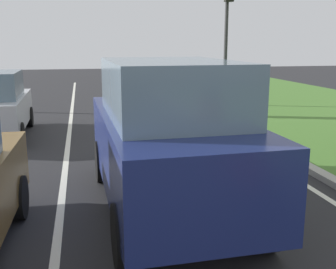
{
  "coord_description": "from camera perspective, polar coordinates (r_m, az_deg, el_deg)",
  "views": [
    {
      "loc": [
        -0.3,
        3.1,
        2.52
      ],
      "look_at": [
        0.92,
        8.81,
        1.2
      ],
      "focal_mm": 43.51,
      "sensor_mm": 36.0,
      "label": 1
    }
  ],
  "objects": [
    {
      "name": "ground_plane",
      "position": [
        11.19,
        -10.17,
        -0.46
      ],
      "size": [
        60.0,
        60.0,
        0.0
      ],
      "primitive_type": "plane",
      "color": "#262628"
    },
    {
      "name": "lane_line_center",
      "position": [
        11.19,
        -13.75,
        -0.6
      ],
      "size": [
        0.12,
        32.0,
        0.01
      ],
      "primitive_type": "cube",
      "color": "silver",
      "rests_on": "ground"
    },
    {
      "name": "lane_line_right_edge",
      "position": [
        11.85,
        7.49,
        0.38
      ],
      "size": [
        0.12,
        32.0,
        0.01
      ],
      "primitive_type": "cube",
      "color": "silver",
      "rests_on": "ground"
    },
    {
      "name": "curb_right",
      "position": [
        12.01,
        9.75,
        0.75
      ],
      "size": [
        0.24,
        48.0,
        0.12
      ],
      "primitive_type": "cube",
      "color": "#9E9B93",
      "rests_on": "ground"
    },
    {
      "name": "car_suv_ahead",
      "position": [
        6.04,
        -0.04,
        -0.21
      ],
      "size": [
        2.06,
        4.55,
        2.28
      ],
      "rotation": [
        0.0,
        0.0,
        0.03
      ],
      "color": "navy",
      "rests_on": "ground"
    },
    {
      "name": "traffic_light_near_right",
      "position": [
        16.37,
        8.35,
        16.01
      ],
      "size": [
        0.32,
        0.5,
        5.12
      ],
      "color": "#2D2D2D",
      "rests_on": "ground"
    }
  ]
}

